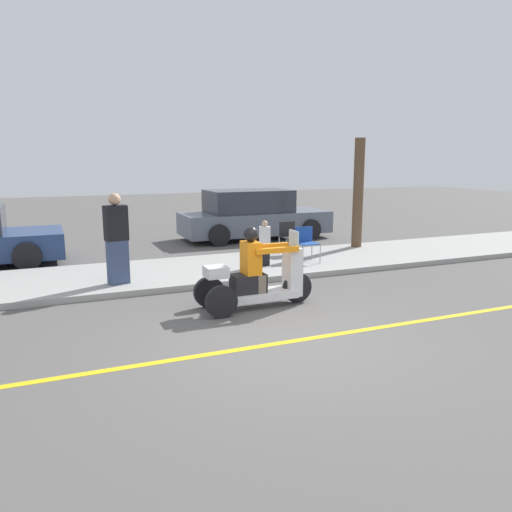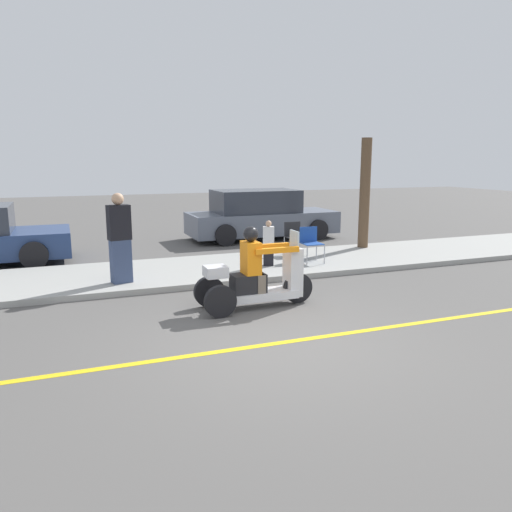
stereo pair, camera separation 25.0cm
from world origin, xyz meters
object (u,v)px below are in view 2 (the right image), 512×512
spectator_end_of_line (268,244)px  spectator_mid_group (120,240)px  tree_trunk (365,193)px  folding_chair_set_back (310,241)px  folding_chair_curbside (294,235)px  parked_car_lot_left (260,216)px  motorcycle_trike (257,279)px

spectator_end_of_line → spectator_mid_group: bearing=-173.1°
spectator_end_of_line → spectator_mid_group: spectator_mid_group is taller
tree_trunk → spectator_end_of_line: bearing=-159.0°
spectator_mid_group → folding_chair_set_back: 4.42m
folding_chair_curbside → tree_trunk: bearing=6.7°
spectator_mid_group → folding_chair_curbside: size_ratio=2.14×
folding_chair_set_back → parked_car_lot_left: parked_car_lot_left is taller
spectator_mid_group → folding_chair_curbside: bearing=17.8°
motorcycle_trike → spectator_end_of_line: 2.85m
spectator_end_of_line → folding_chair_set_back: (1.08, 0.04, 0.01)m
spectator_end_of_line → tree_trunk: tree_trunk is taller
spectator_mid_group → folding_chair_set_back: size_ratio=2.14×
spectator_end_of_line → folding_chair_set_back: spectator_end_of_line is taller
folding_chair_curbside → folding_chair_set_back: 0.98m
folding_chair_curbside → tree_trunk: tree_trunk is taller
spectator_mid_group → tree_trunk: 6.88m
motorcycle_trike → spectator_end_of_line: size_ratio=2.00×
parked_car_lot_left → tree_trunk: (1.81, -3.09, 0.86)m
spectator_end_of_line → tree_trunk: bearing=21.0°
folding_chair_set_back → motorcycle_trike: bearing=-132.4°
spectator_mid_group → parked_car_lot_left: 6.79m
motorcycle_trike → spectator_mid_group: spectator_mid_group is taller
spectator_end_of_line → spectator_mid_group: size_ratio=0.59×
folding_chair_curbside → spectator_end_of_line: bearing=-137.9°
spectator_end_of_line → spectator_mid_group: 3.34m
motorcycle_trike → tree_trunk: tree_trunk is taller
folding_chair_set_back → tree_trunk: (2.26, 1.24, 0.97)m
spectator_end_of_line → motorcycle_trike: bearing=-116.7°
motorcycle_trike → spectator_end_of_line: motorcycle_trike is taller
spectator_mid_group → tree_trunk: bearing=14.2°
spectator_end_of_line → tree_trunk: 3.71m
spectator_end_of_line → parked_car_lot_left: (1.53, 4.37, 0.11)m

